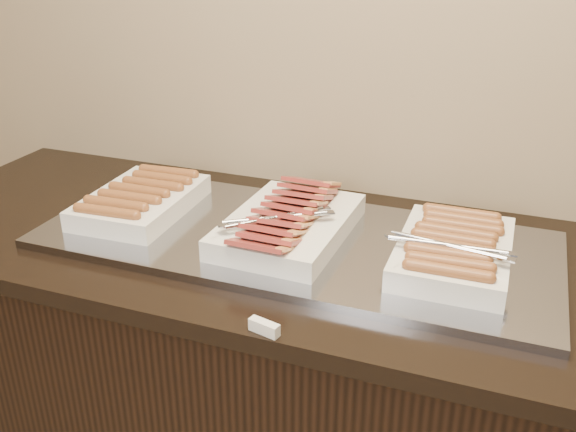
{
  "coord_description": "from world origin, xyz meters",
  "views": [
    {
      "loc": [
        0.48,
        0.86,
        1.59
      ],
      "look_at": [
        -0.0,
        2.13,
        0.97
      ],
      "focal_mm": 40.0,
      "sensor_mm": 36.0,
      "label": 1
    }
  ],
  "objects_px": {
    "dish_center": "(288,223)",
    "warming_tray": "(294,240)",
    "dish_right": "(453,250)",
    "dish_left": "(141,200)",
    "counter": "(289,393)"
  },
  "relations": [
    {
      "from": "dish_center",
      "to": "warming_tray",
      "type": "bearing_deg",
      "value": 15.49
    },
    {
      "from": "dish_center",
      "to": "dish_right",
      "type": "relative_size",
      "value": 1.17
    },
    {
      "from": "warming_tray",
      "to": "dish_left",
      "type": "bearing_deg",
      "value": 180.0
    },
    {
      "from": "warming_tray",
      "to": "dish_center",
      "type": "xyz_separation_m",
      "value": [
        -0.01,
        -0.0,
        0.04
      ]
    },
    {
      "from": "counter",
      "to": "dish_center",
      "type": "height_order",
      "value": "dish_center"
    },
    {
      "from": "counter",
      "to": "warming_tray",
      "type": "height_order",
      "value": "warming_tray"
    },
    {
      "from": "dish_left",
      "to": "dish_center",
      "type": "distance_m",
      "value": 0.4
    },
    {
      "from": "counter",
      "to": "dish_left",
      "type": "distance_m",
      "value": 0.64
    },
    {
      "from": "dish_right",
      "to": "warming_tray",
      "type": "bearing_deg",
      "value": 178.85
    },
    {
      "from": "warming_tray",
      "to": "dish_center",
      "type": "relative_size",
      "value": 2.91
    },
    {
      "from": "dish_left",
      "to": "counter",
      "type": "bearing_deg",
      "value": -2.09
    },
    {
      "from": "counter",
      "to": "dish_center",
      "type": "relative_size",
      "value": 5.0
    },
    {
      "from": "counter",
      "to": "dish_left",
      "type": "xyz_separation_m",
      "value": [
        -0.4,
        0.0,
        0.5
      ]
    },
    {
      "from": "warming_tray",
      "to": "dish_left",
      "type": "height_order",
      "value": "dish_left"
    },
    {
      "from": "warming_tray",
      "to": "dish_right",
      "type": "relative_size",
      "value": 3.41
    }
  ]
}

